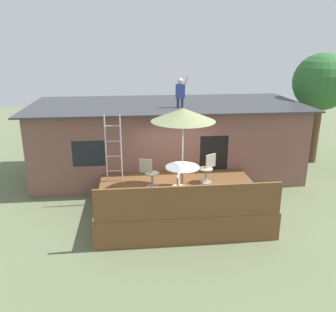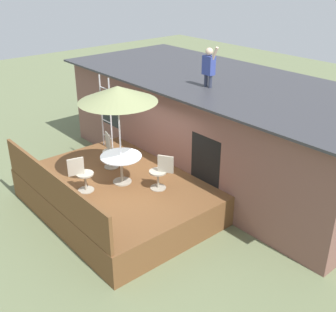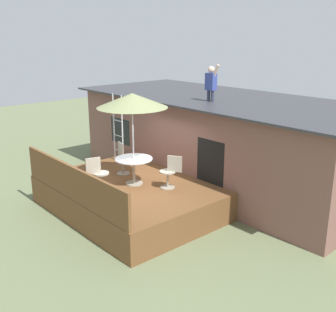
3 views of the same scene
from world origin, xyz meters
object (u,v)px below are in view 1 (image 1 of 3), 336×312
person_figure (181,91)px  patio_chair_left (150,173)px  patio_chair_right (208,169)px  patio_umbrella (183,115)px  step_ladder (114,149)px  patio_chair_near (179,189)px  backyard_tree (322,83)px  patio_table (182,172)px

person_figure → patio_chair_left: size_ratio=1.21×
person_figure → patio_chair_right: 3.17m
patio_umbrella → person_figure: person_figure is taller
step_ladder → patio_chair_left: 1.44m
patio_chair_near → backyard_tree: (6.79, 5.35, 2.24)m
patio_chair_right → backyard_tree: size_ratio=0.19×
patio_chair_near → backyard_tree: 8.93m
patio_umbrella → patio_chair_near: size_ratio=2.76×
patio_chair_right → backyard_tree: (5.64, 3.81, 2.24)m
patio_table → backyard_tree: (6.54, 4.35, 2.11)m
step_ladder → patio_chair_near: 2.75m
step_ladder → patio_chair_left: step_ladder is taller
step_ladder → patio_umbrella: bearing=-24.2°
patio_umbrella → person_figure: bearing=83.7°
patio_table → backyard_tree: size_ratio=0.22×
step_ladder → patio_chair_left: bearing=-30.1°
patio_umbrella → person_figure: size_ratio=2.29×
patio_table → person_figure: size_ratio=0.94×
patio_umbrella → patio_chair_left: bearing=163.3°
patio_table → step_ladder: 2.35m
person_figure → backyard_tree: (6.24, 1.64, 0.01)m
patio_chair_left → patio_chair_near: 1.49m
patio_chair_right → patio_chair_near: 1.93m
patio_umbrella → patio_table: bearing=-26.6°
patio_chair_left → patio_chair_right: (1.88, 0.25, 0.00)m
patio_table → patio_chair_right: patio_chair_right is taller
patio_umbrella → backyard_tree: bearing=33.6°
patio_chair_near → step_ladder: bearing=57.6°
patio_chair_left → patio_umbrella: bearing=0.0°
patio_chair_left → patio_chair_right: size_ratio=1.00×
patio_umbrella → step_ladder: size_ratio=1.15×
patio_chair_right → patio_chair_near: bearing=22.2°
patio_chair_near → patio_chair_right: bearing=-22.8°
patio_chair_left → backyard_tree: size_ratio=0.19×
patio_table → patio_umbrella: bearing=153.4°
patio_umbrella → step_ladder: 2.61m
patio_umbrella → step_ladder: (-2.10, 0.94, -1.25)m
patio_umbrella → backyard_tree: backyard_tree is taller
patio_chair_near → person_figure: bearing=5.6°
patio_chair_left → patio_chair_right: 1.90m
patio_umbrella → patio_chair_right: 2.16m
step_ladder → patio_chair_right: size_ratio=2.39×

